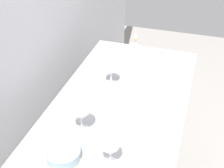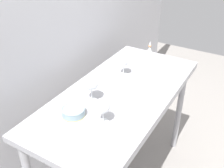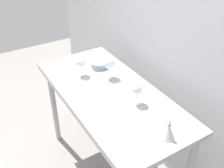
{
  "view_description": "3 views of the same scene",
  "coord_description": "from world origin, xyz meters",
  "px_view_note": "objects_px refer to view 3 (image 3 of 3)",
  "views": [
    {
      "loc": [
        -1.14,
        -0.34,
        1.86
      ],
      "look_at": [
        0.07,
        0.04,
        1.0
      ],
      "focal_mm": 50.31,
      "sensor_mm": 36.0,
      "label": 1
    },
    {
      "loc": [
        -1.31,
        -0.73,
        1.87
      ],
      "look_at": [
        -0.04,
        0.03,
        0.97
      ],
      "focal_mm": 42.87,
      "sensor_mm": 36.0,
      "label": 2
    },
    {
      "loc": [
        1.38,
        -0.83,
        2.04
      ],
      "look_at": [
        0.01,
        0.01,
        0.97
      ],
      "focal_mm": 42.23,
      "sensor_mm": 36.0,
      "label": 3
    }
  ],
  "objects_px": {
    "wine_glass_far_left": "(109,63)",
    "wine_glass_near_left": "(80,63)",
    "decanter_funnel": "(168,131)",
    "wine_glass_far_right": "(137,89)",
    "tasting_bowl": "(99,64)",
    "tasting_sheet_upper": "(131,87)"
  },
  "relations": [
    {
      "from": "tasting_bowl",
      "to": "decanter_funnel",
      "type": "relative_size",
      "value": 0.98
    },
    {
      "from": "wine_glass_far_left",
      "to": "decanter_funnel",
      "type": "bearing_deg",
      "value": -3.82
    },
    {
      "from": "tasting_sheet_upper",
      "to": "tasting_bowl",
      "type": "bearing_deg",
      "value": -165.56
    },
    {
      "from": "wine_glass_far_right",
      "to": "decanter_funnel",
      "type": "distance_m",
      "value": 0.38
    },
    {
      "from": "wine_glass_far_left",
      "to": "tasting_bowl",
      "type": "distance_m",
      "value": 0.2
    },
    {
      "from": "wine_glass_far_left",
      "to": "decanter_funnel",
      "type": "distance_m",
      "value": 0.78
    },
    {
      "from": "wine_glass_far_left",
      "to": "wine_glass_near_left",
      "type": "height_order",
      "value": "wine_glass_far_left"
    },
    {
      "from": "tasting_sheet_upper",
      "to": "decanter_funnel",
      "type": "relative_size",
      "value": 1.49
    },
    {
      "from": "wine_glass_far_right",
      "to": "decanter_funnel",
      "type": "bearing_deg",
      "value": -5.94
    },
    {
      "from": "wine_glass_far_right",
      "to": "tasting_bowl",
      "type": "height_order",
      "value": "wine_glass_far_right"
    },
    {
      "from": "wine_glass_near_left",
      "to": "tasting_bowl",
      "type": "relative_size",
      "value": 1.12
    },
    {
      "from": "tasting_sheet_upper",
      "to": "tasting_bowl",
      "type": "distance_m",
      "value": 0.41
    },
    {
      "from": "wine_glass_near_left",
      "to": "tasting_sheet_upper",
      "type": "bearing_deg",
      "value": 33.36
    },
    {
      "from": "wine_glass_far_left",
      "to": "wine_glass_near_left",
      "type": "xyz_separation_m",
      "value": [
        -0.15,
        -0.18,
        -0.02
      ]
    },
    {
      "from": "decanter_funnel",
      "to": "tasting_bowl",
      "type": "bearing_deg",
      "value": 176.51
    },
    {
      "from": "wine_glass_near_left",
      "to": "tasting_bowl",
      "type": "height_order",
      "value": "wine_glass_near_left"
    },
    {
      "from": "tasting_sheet_upper",
      "to": "decanter_funnel",
      "type": "bearing_deg",
      "value": -5.84
    },
    {
      "from": "wine_glass_far_left",
      "to": "tasting_sheet_upper",
      "type": "distance_m",
      "value": 0.26
    },
    {
      "from": "tasting_bowl",
      "to": "wine_glass_near_left",
      "type": "bearing_deg",
      "value": -80.48
    },
    {
      "from": "wine_glass_far_right",
      "to": "tasting_bowl",
      "type": "xyz_separation_m",
      "value": [
        -0.57,
        0.02,
        -0.09
      ]
    },
    {
      "from": "tasting_bowl",
      "to": "decanter_funnel",
      "type": "bearing_deg",
      "value": -3.49
    },
    {
      "from": "wine_glass_far_right",
      "to": "wine_glass_near_left",
      "type": "relative_size",
      "value": 1.02
    }
  ]
}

